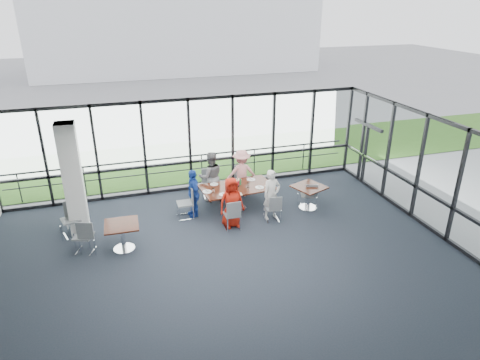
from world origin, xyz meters
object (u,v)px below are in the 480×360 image
object	(u,v)px
chair_main_nl	(232,214)
chair_main_nr	(272,208)
side_table_right	(309,190)
diner_near_left	(231,202)
chair_spare_r	(307,195)
structural_column	(73,180)
diner_far_left	(211,177)
chair_main_end	(185,203)
chair_spare_la	(83,236)
diner_end	(193,193)
chair_main_fr	(242,180)
side_table_left	(122,228)
diner_far_right	(242,173)
chair_main_fl	(210,185)
main_table	(237,190)
chair_spare_lb	(71,220)
diner_near_right	(272,195)

from	to	relation	value
chair_main_nl	chair_main_nr	world-z (taller)	chair_main_nl
side_table_right	chair_main_nl	distance (m)	2.72
diner_near_left	chair_spare_r	distance (m)	2.70
structural_column	diner_far_left	size ratio (longest dim) A/B	1.90
diner_near_left	chair_main_end	bearing A→B (deg)	136.62
chair_spare_la	diner_end	bearing A→B (deg)	41.67
chair_main_nl	structural_column	bearing A→B (deg)	165.94
side_table_right	chair_main_fr	xyz separation A→B (m)	(-1.62, 1.79, -0.19)
diner_end	side_table_left	bearing A→B (deg)	-62.61
chair_spare_la	chair_spare_r	distance (m)	6.72
diner_far_left	chair_spare_la	distance (m)	4.41
chair_main_nl	chair_main_end	world-z (taller)	chair_main_end
diner_far_right	chair_main_end	bearing A→B (deg)	32.80
diner_far_left	chair_main_fl	world-z (taller)	diner_far_left
main_table	chair_spare_lb	xyz separation A→B (m)	(-4.89, -0.21, -0.17)
diner_far_right	chair_spare_lb	distance (m)	5.44
diner_near_left	side_table_right	bearing A→B (deg)	1.76
chair_main_fl	chair_spare_lb	distance (m)	4.45
side_table_left	chair_main_fr	distance (m)	4.82
side_table_left	chair_spare_lb	bearing A→B (deg)	138.60
chair_spare_r	side_table_right	bearing A→B (deg)	-70.79
diner_far_left	chair_main_end	distance (m)	1.44
chair_main_nl	diner_far_right	bearing A→B (deg)	65.98
side_table_left	chair_spare_la	xyz separation A→B (m)	(-0.98, 0.17, -0.17)
main_table	diner_near_right	world-z (taller)	diner_near_right
diner_far_left	chair_main_fl	bearing A→B (deg)	-95.88
chair_spare_la	diner_far_right	bearing A→B (deg)	44.30
side_table_left	chair_main_nr	size ratio (longest dim) A/B	1.09
diner_far_left	main_table	bearing A→B (deg)	129.39
diner_near_right	chair_spare_la	xyz separation A→B (m)	(-5.34, -0.31, -0.30)
diner_far_left	diner_far_right	world-z (taller)	diner_far_left
structural_column	chair_spare_lb	distance (m)	1.15
chair_main_nl	chair_spare_lb	xyz separation A→B (m)	(-4.39, 0.95, 0.03)
diner_near_left	chair_main_end	size ratio (longest dim) A/B	1.59
side_table_left	chair_spare_r	size ratio (longest dim) A/B	1.11
chair_main_nl	diner_near_right	bearing A→B (deg)	11.62
diner_near_right	chair_main_fr	distance (m)	2.09
main_table	chair_main_end	xyz separation A→B (m)	(-1.67, -0.11, -0.17)
diner_near_right	main_table	bearing A→B (deg)	122.14
chair_main_fl	chair_main_end	bearing A→B (deg)	51.88
diner_far_right	chair_spare_r	distance (m)	2.28
chair_main_end	chair_spare_r	size ratio (longest dim) A/B	1.18
chair_main_fr	diner_near_right	bearing A→B (deg)	101.12
diner_end	chair_main_end	bearing A→B (deg)	-80.48
chair_main_nl	chair_spare_lb	world-z (taller)	chair_spare_lb
structural_column	chair_main_end	xyz separation A→B (m)	(3.00, -0.04, -1.13)
side_table_left	diner_end	distance (m)	2.55
side_table_left	chair_main_end	distance (m)	2.28
diner_far_right	chair_main_end	distance (m)	2.35
chair_main_end	chair_spare_lb	world-z (taller)	chair_spare_lb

